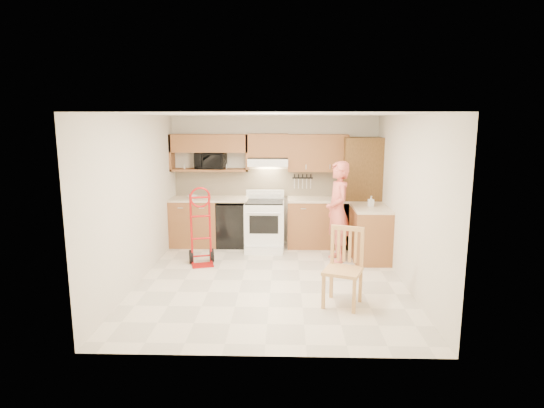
{
  "coord_description": "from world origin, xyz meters",
  "views": [
    {
      "loc": [
        0.21,
        -6.57,
        2.43
      ],
      "look_at": [
        0.0,
        0.5,
        1.1
      ],
      "focal_mm": 29.8,
      "sensor_mm": 36.0,
      "label": 1
    }
  ],
  "objects_px": {
    "person": "(338,212)",
    "hand_truck": "(201,230)",
    "microwave": "(211,161)",
    "range": "(264,221)",
    "dining_chair": "(343,268)"
  },
  "relations": [
    {
      "from": "person",
      "to": "hand_truck",
      "type": "relative_size",
      "value": 1.45
    },
    {
      "from": "range",
      "to": "microwave",
      "type": "bearing_deg",
      "value": 160.83
    },
    {
      "from": "person",
      "to": "hand_truck",
      "type": "bearing_deg",
      "value": -92.1
    },
    {
      "from": "hand_truck",
      "to": "person",
      "type": "bearing_deg",
      "value": -8.43
    },
    {
      "from": "dining_chair",
      "to": "microwave",
      "type": "bearing_deg",
      "value": 146.84
    },
    {
      "from": "microwave",
      "to": "hand_truck",
      "type": "bearing_deg",
      "value": -83.35
    },
    {
      "from": "range",
      "to": "dining_chair",
      "type": "distance_m",
      "value": 2.86
    },
    {
      "from": "microwave",
      "to": "person",
      "type": "relative_size",
      "value": 0.32
    },
    {
      "from": "range",
      "to": "dining_chair",
      "type": "relative_size",
      "value": 1.05
    },
    {
      "from": "hand_truck",
      "to": "dining_chair",
      "type": "bearing_deg",
      "value": -52.76
    },
    {
      "from": "range",
      "to": "dining_chair",
      "type": "bearing_deg",
      "value": -66.33
    },
    {
      "from": "person",
      "to": "microwave",
      "type": "bearing_deg",
      "value": -123.2
    },
    {
      "from": "dining_chair",
      "to": "hand_truck",
      "type": "bearing_deg",
      "value": 163.15
    },
    {
      "from": "microwave",
      "to": "range",
      "type": "height_order",
      "value": "microwave"
    },
    {
      "from": "microwave",
      "to": "range",
      "type": "bearing_deg",
      "value": -13.81
    }
  ]
}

